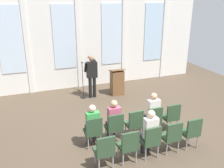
# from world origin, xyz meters

# --- Properties ---
(ground_plane) EXTENTS (14.21, 14.21, 0.00)m
(ground_plane) POSITION_xyz_m (0.00, 0.00, 0.00)
(ground_plane) COLOR brown
(rear_partition) EXTENTS (10.93, 0.14, 4.50)m
(rear_partition) POSITION_xyz_m (0.03, 5.12, 2.26)
(rear_partition) COLOR silver
(rear_partition) RESTS_ON ground
(speaker) EXTENTS (0.52, 0.69, 1.78)m
(speaker) POSITION_xyz_m (-0.29, 3.64, 1.04)
(speaker) COLOR black
(speaker) RESTS_ON ground
(mic_stand) EXTENTS (0.28, 0.28, 1.55)m
(mic_stand) POSITION_xyz_m (-0.66, 3.73, 0.34)
(mic_stand) COLOR black
(mic_stand) RESTS_ON ground
(lectern) EXTENTS (0.60, 0.48, 1.16)m
(lectern) POSITION_xyz_m (0.80, 3.57, 0.55)
(lectern) COLOR brown
(lectern) RESTS_ON ground
(chair_r0_c0) EXTENTS (0.46, 0.44, 0.94)m
(chair_r0_c0) POSITION_xyz_m (-1.27, 0.13, 0.53)
(chair_r0_c0) COLOR #99999E
(chair_r0_c0) RESTS_ON ground
(audience_r0_c0) EXTENTS (0.36, 0.39, 1.28)m
(audience_r0_c0) POSITION_xyz_m (-1.27, 0.21, 0.71)
(audience_r0_c0) COLOR #2D2D33
(audience_r0_c0) RESTS_ON ground
(chair_r0_c1) EXTENTS (0.46, 0.44, 0.94)m
(chair_r0_c1) POSITION_xyz_m (-0.63, 0.13, 0.53)
(chair_r0_c1) COLOR #99999E
(chair_r0_c1) RESTS_ON ground
(audience_r0_c1) EXTENTS (0.36, 0.39, 1.32)m
(audience_r0_c1) POSITION_xyz_m (-0.63, 0.21, 0.73)
(audience_r0_c1) COLOR #2D2D33
(audience_r0_c1) RESTS_ON ground
(chair_r0_c2) EXTENTS (0.46, 0.44, 0.94)m
(chair_r0_c2) POSITION_xyz_m (0.00, 0.13, 0.53)
(chair_r0_c2) COLOR #99999E
(chair_r0_c2) RESTS_ON ground
(chair_r0_c3) EXTENTS (0.46, 0.44, 0.94)m
(chair_r0_c3) POSITION_xyz_m (0.63, 0.13, 0.53)
(chair_r0_c3) COLOR #99999E
(chair_r0_c3) RESTS_ON ground
(audience_r0_c3) EXTENTS (0.36, 0.39, 1.36)m
(audience_r0_c3) POSITION_xyz_m (0.63, 0.21, 0.75)
(audience_r0_c3) COLOR #2D2D33
(audience_r0_c3) RESTS_ON ground
(chair_r0_c4) EXTENTS (0.46, 0.44, 0.94)m
(chair_r0_c4) POSITION_xyz_m (1.27, 0.13, 0.53)
(chair_r0_c4) COLOR #99999E
(chair_r0_c4) RESTS_ON ground
(chair_r1_c0) EXTENTS (0.46, 0.44, 0.94)m
(chair_r1_c0) POSITION_xyz_m (-1.27, -0.86, 0.53)
(chair_r1_c0) COLOR #99999E
(chair_r1_c0) RESTS_ON ground
(chair_r1_c1) EXTENTS (0.46, 0.44, 0.94)m
(chair_r1_c1) POSITION_xyz_m (-0.63, -0.86, 0.53)
(chair_r1_c1) COLOR #99999E
(chair_r1_c1) RESTS_ON ground
(chair_r1_c2) EXTENTS (0.46, 0.44, 0.94)m
(chair_r1_c2) POSITION_xyz_m (0.00, -0.86, 0.53)
(chair_r1_c2) COLOR #99999E
(chair_r1_c2) RESTS_ON ground
(audience_r1_c2) EXTENTS (0.36, 0.39, 1.36)m
(audience_r1_c2) POSITION_xyz_m (0.00, -0.78, 0.75)
(audience_r1_c2) COLOR #2D2D33
(audience_r1_c2) RESTS_ON ground
(chair_r1_c3) EXTENTS (0.46, 0.44, 0.94)m
(chair_r1_c3) POSITION_xyz_m (0.63, -0.86, 0.53)
(chair_r1_c3) COLOR #99999E
(chair_r1_c3) RESTS_ON ground
(chair_r1_c4) EXTENTS (0.46, 0.44, 0.94)m
(chair_r1_c4) POSITION_xyz_m (1.27, -0.86, 0.53)
(chair_r1_c4) COLOR #99999E
(chair_r1_c4) RESTS_ON ground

